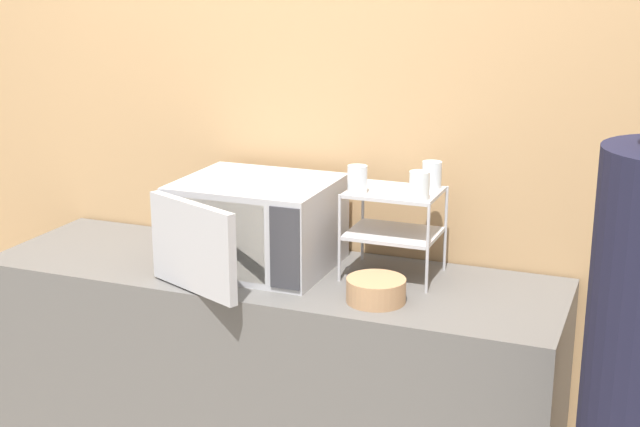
% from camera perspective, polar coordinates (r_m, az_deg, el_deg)
% --- Properties ---
extents(wall_back, '(8.00, 0.06, 2.60)m').
position_cam_1_polar(wall_back, '(3.18, -0.80, 4.68)').
color(wall_back, tan).
rests_on(wall_back, ground_plane).
extents(counter, '(1.94, 0.59, 0.92)m').
position_cam_1_polar(counter, '(3.17, -3.09, -11.53)').
color(counter, '#595654').
rests_on(counter, ground_plane).
extents(microwave, '(0.51, 0.61, 0.30)m').
position_cam_1_polar(microwave, '(2.98, -4.23, -0.72)').
color(microwave, '#ADADB2').
rests_on(microwave, counter).
extents(dish_rack, '(0.30, 0.24, 0.29)m').
position_cam_1_polar(dish_rack, '(2.88, 4.75, -0.06)').
color(dish_rack, '#B2B2B7').
rests_on(dish_rack, counter).
extents(glass_front_left, '(0.06, 0.06, 0.09)m').
position_cam_1_polar(glass_front_left, '(2.81, 2.41, 2.20)').
color(glass_front_left, silver).
rests_on(glass_front_left, dish_rack).
extents(glass_back_right, '(0.06, 0.06, 0.09)m').
position_cam_1_polar(glass_back_right, '(2.89, 7.17, 2.47)').
color(glass_back_right, silver).
rests_on(glass_back_right, dish_rack).
extents(glass_front_right, '(0.06, 0.06, 0.09)m').
position_cam_1_polar(glass_front_right, '(2.75, 6.38, 1.80)').
color(glass_front_right, silver).
rests_on(glass_front_right, dish_rack).
extents(bowl, '(0.18, 0.18, 0.07)m').
position_cam_1_polar(bowl, '(2.71, 3.61, -4.94)').
color(bowl, '#AD7F56').
rests_on(bowl, counter).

